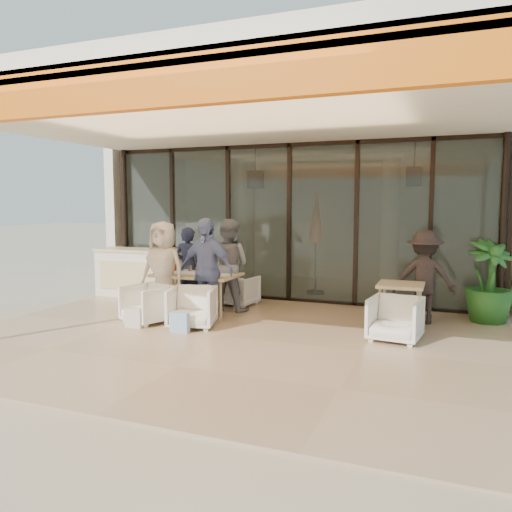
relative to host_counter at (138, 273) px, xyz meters
The scene contains 21 objects.
ground 3.94m from the host_counter, 35.96° to the right, with size 70.00×70.00×0.00m, color #C6B293.
terrace_floor 3.94m from the host_counter, 35.96° to the right, with size 8.00×6.00×0.01m, color tan.
terrace_structure 4.89m from the host_counter, 38.98° to the right, with size 8.00×6.00×3.40m.
glass_storefront 3.41m from the host_counter, 12.56° to the left, with size 8.08×0.10×3.20m.
interior_block 4.70m from the host_counter, 43.60° to the left, with size 9.05×3.62×3.52m.
host_counter is the anchor object (origin of this frame).
dining_table 2.20m from the host_counter, 27.22° to the right, with size 1.50×0.90×0.93m.
chair_far_left 1.56m from the host_counter, ahead, with size 0.59×0.56×0.61m, color white.
chair_far_right 2.39m from the host_counter, ahead, with size 0.64×0.60×0.66m, color white.
chair_near_left 2.50m from the host_counter, 51.85° to the right, with size 0.70×0.66×0.72m, color white.
chair_near_right 3.09m from the host_counter, 39.49° to the right, with size 0.72×0.67×0.74m, color white.
diner_navy 1.66m from the host_counter, 20.03° to the right, with size 0.57×0.37×1.56m, color #181F35.
diner_grey 2.47m from the host_counter, 13.28° to the right, with size 0.84×0.65×1.72m, color slate.
diner_cream 2.15m from the host_counter, 43.49° to the right, with size 0.83×0.54×1.70m, color beige.
diner_periwinkle 2.82m from the host_counter, 31.55° to the right, with size 1.04×0.43×1.77m, color #6A7CB2.
tote_bag_cream 2.84m from the host_counter, 56.87° to the right, with size 0.30×0.10×0.34m, color silver.
tote_bag_blue 3.37m from the host_counter, 44.77° to the right, with size 0.30×0.10×0.34m, color #99BFD8.
side_table 5.57m from the host_counter, ahead, with size 0.70×0.70×0.74m.
side_chair 5.74m from the host_counter, 16.09° to the right, with size 0.71×0.66×0.73m, color white.
standing_woman 5.85m from the host_counter, ahead, with size 1.01×0.58×1.57m, color black.
potted_palm 6.84m from the host_counter, ahead, with size 0.79×0.79×1.41m, color #1E5919.
Camera 1 is at (3.05, -6.63, 2.00)m, focal length 35.00 mm.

